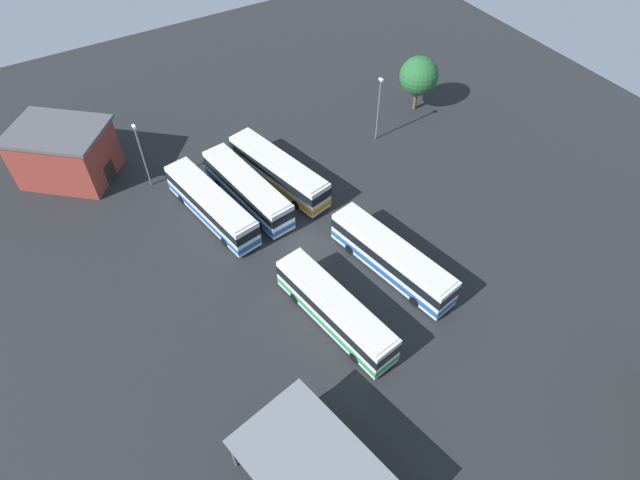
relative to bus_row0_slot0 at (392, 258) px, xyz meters
The scene contains 11 objects.
ground_plane 8.83m from the bus_row0_slot0, 36.80° to the left, with size 97.07×97.07×0.00m, color black.
bus_row0_slot0 is the anchor object (origin of this frame).
bus_row0_slot2 7.45m from the bus_row0_slot0, 106.31° to the left, with size 12.34×4.46×3.35m.
bus_row1_slot0 15.72m from the bus_row0_slot0, 10.64° to the left, with size 12.99×5.36×3.35m.
bus_row1_slot1 16.13m from the bus_row0_slot0, 25.09° to the left, with size 12.48×4.25×3.35m.
bus_row1_slot2 17.95m from the bus_row0_slot0, 36.91° to the left, with size 12.66×4.66×3.35m.
depot_building 34.87m from the bus_row0_slot0, 36.86° to the left, with size 11.15×11.42×5.85m.
maintenance_shelter 19.89m from the bus_row0_slot0, 129.58° to the left, with size 11.24×8.25×4.10m.
lamp_post_near_entrance 26.55m from the bus_row0_slot0, 32.99° to the left, with size 0.56×0.28×7.38m.
lamp_post_mid_lot 19.64m from the bus_row0_slot0, 31.46° to the right, with size 0.56×0.28×7.59m.
tree_south_edge 26.17m from the bus_row0_slot0, 42.66° to the right, with size 4.49×4.49×6.66m.
Camera 1 is at (-29.73, 15.86, 37.06)m, focal length 30.05 mm.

